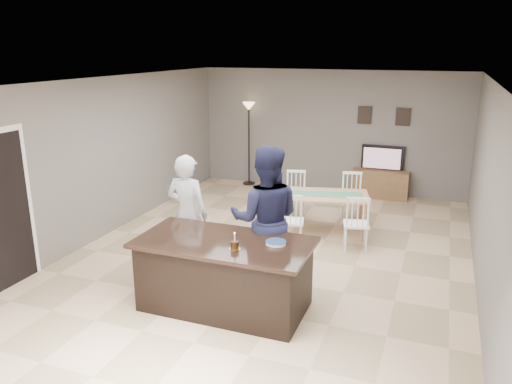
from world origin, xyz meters
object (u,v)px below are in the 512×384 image
at_px(woman, 188,214).
at_px(man, 266,219).
at_px(television, 382,158).
at_px(floor_lamp, 249,121).
at_px(tv_console, 380,184).
at_px(birthday_cake, 235,245).
at_px(dining_table, 324,201).
at_px(plate_stack, 276,243).
at_px(kitchen_island, 225,274).

distance_m(woman, man, 1.26).
height_order(television, woman, woman).
bearing_deg(floor_lamp, tv_console, -0.37).
relative_size(man, birthday_cake, 9.60).
bearing_deg(man, woman, -22.90).
xyz_separation_m(tv_console, floor_lamp, (-3.08, 0.02, 1.21)).
xyz_separation_m(tv_console, dining_table, (-0.65, -2.58, 0.29)).
distance_m(plate_stack, floor_lamp, 6.05).
height_order(kitchen_island, tv_console, kitchen_island).
height_order(man, dining_table, man).
distance_m(tv_console, dining_table, 2.68).
xyz_separation_m(woman, birthday_cake, (1.17, -1.02, 0.08)).
xyz_separation_m(man, birthday_cake, (-0.07, -0.87, -0.04)).
bearing_deg(dining_table, man, -109.60).
xyz_separation_m(woman, man, (1.25, -0.15, 0.12)).
xyz_separation_m(television, man, (-0.90, -4.96, 0.13)).
distance_m(tv_console, woman, 5.23).
bearing_deg(man, plate_stack, 104.67).
xyz_separation_m(tv_console, woman, (-2.15, -4.74, 0.57)).
relative_size(tv_console, plate_stack, 4.86).
relative_size(woman, man, 0.88).
xyz_separation_m(kitchen_island, birthday_cake, (0.22, -0.19, 0.49)).
xyz_separation_m(television, woman, (-2.15, -4.81, 0.00)).
height_order(tv_console, dining_table, dining_table).
height_order(kitchen_island, woman, woman).
height_order(television, birthday_cake, television).
xyz_separation_m(television, dining_table, (-0.65, -2.65, -0.27)).
height_order(television, plate_stack, television).
relative_size(television, birthday_cake, 4.44).
bearing_deg(plate_stack, birthday_cake, -143.08).
bearing_deg(floor_lamp, television, 0.93).
relative_size(tv_console, woman, 0.69).
height_order(tv_console, television, television).
bearing_deg(woman, floor_lamp, -76.45).
xyz_separation_m(kitchen_island, tv_console, (1.20, 5.57, -0.15)).
height_order(woman, dining_table, woman).
distance_m(woman, floor_lamp, 4.89).
distance_m(kitchen_island, woman, 1.33).
height_order(television, dining_table, television).
relative_size(kitchen_island, woman, 1.24).
bearing_deg(dining_table, woman, -138.18).
relative_size(woman, birthday_cake, 8.43).
distance_m(man, dining_table, 2.36).
bearing_deg(birthday_cake, plate_stack, 36.92).
bearing_deg(television, man, 79.68).
height_order(man, floor_lamp, man).
bearing_deg(television, kitchen_island, 77.99).
height_order(kitchen_island, birthday_cake, birthday_cake).
height_order(tv_console, floor_lamp, floor_lamp).
bearing_deg(man, floor_lamp, -82.00).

